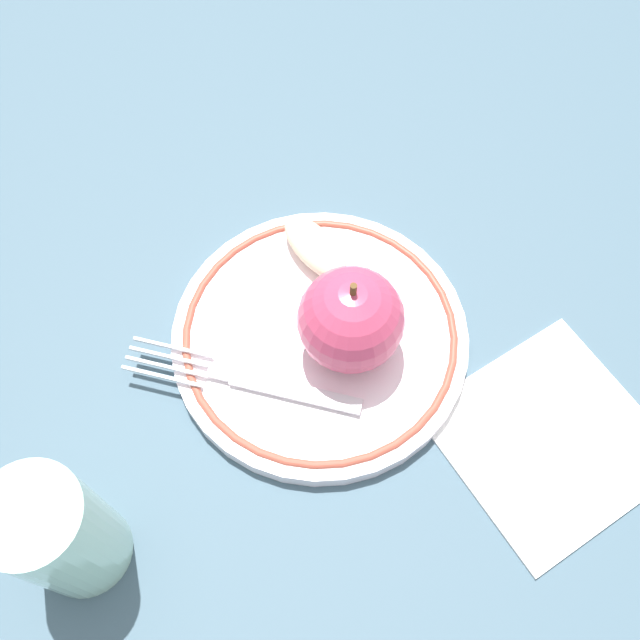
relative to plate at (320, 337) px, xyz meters
The scene contains 7 objects.
ground_plane 0.02m from the plate, 29.81° to the left, with size 2.00×2.00×0.00m, color #405867.
plate is the anchor object (origin of this frame).
apple_red_whole 0.05m from the plate, 28.40° to the right, with size 0.08×0.08×0.09m.
apple_slice_front 0.07m from the plate, 84.21° to the left, with size 0.07×0.03×0.02m, color beige.
fork 0.07m from the plate, 150.95° to the right, with size 0.17×0.09×0.00m.
drinking_glass 0.22m from the plate, 144.21° to the right, with size 0.06×0.06×0.11m, color #B6E8CD.
napkin_folded 0.18m from the plate, 33.96° to the right, with size 0.14×0.14×0.01m, color white.
Camera 1 is at (-0.06, -0.25, 0.50)m, focal length 40.00 mm.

